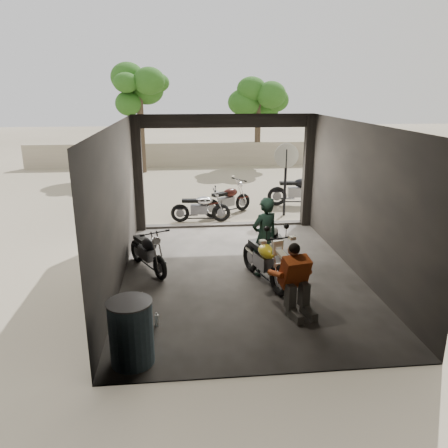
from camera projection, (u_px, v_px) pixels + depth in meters
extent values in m
plane|color=#7A6D56|center=(240.00, 274.00, 9.45)|extent=(80.00, 80.00, 0.00)
cube|color=#2D2B28|center=(240.00, 274.00, 9.45)|extent=(5.00, 7.00, 0.02)
plane|color=black|center=(242.00, 124.00, 8.50)|extent=(7.00, 7.00, 0.00)
cube|color=black|center=(279.00, 270.00, 5.65)|extent=(5.00, 0.02, 3.20)
cube|color=black|center=(118.00, 206.00, 8.74)|extent=(0.02, 7.00, 3.20)
cube|color=black|center=(358.00, 200.00, 9.22)|extent=(0.02, 7.00, 3.20)
cube|color=black|center=(138.00, 174.00, 11.96)|extent=(0.24, 0.24, 3.20)
cube|color=black|center=(308.00, 171.00, 12.42)|extent=(0.24, 0.24, 3.20)
cube|color=black|center=(224.00, 121.00, 11.80)|extent=(5.00, 0.16, 0.36)
cube|color=#2D2B28|center=(224.00, 225.00, 12.76)|extent=(5.00, 0.25, 0.08)
cube|color=gray|center=(204.00, 154.00, 22.57)|extent=(18.00, 0.30, 1.20)
cylinder|color=#382B1E|center=(142.00, 134.00, 20.51)|extent=(0.30, 0.30, 3.58)
ellipsoid|color=#1E4C14|center=(139.00, 84.00, 19.84)|extent=(2.20, 2.20, 3.14)
cylinder|color=#382B1E|center=(258.00, 134.00, 22.55)|extent=(0.30, 0.30, 3.20)
ellipsoid|color=#1E4C14|center=(258.00, 94.00, 21.95)|extent=(2.20, 2.20, 2.80)
imported|color=black|center=(265.00, 237.00, 9.18)|extent=(0.75, 0.64, 1.73)
cube|color=black|center=(275.00, 237.00, 10.55)|extent=(0.32, 0.32, 0.04)
cylinder|color=black|center=(270.00, 247.00, 10.48)|extent=(0.03, 0.03, 0.43)
cylinder|color=black|center=(281.00, 247.00, 10.50)|extent=(0.03, 0.03, 0.43)
cylinder|color=black|center=(268.00, 243.00, 10.73)|extent=(0.03, 0.03, 0.43)
cylinder|color=black|center=(279.00, 243.00, 10.76)|extent=(0.03, 0.03, 0.43)
ellipsoid|color=white|center=(273.00, 231.00, 10.54)|extent=(0.29, 0.30, 0.23)
cylinder|color=#405D6C|center=(131.00, 333.00, 6.26)|extent=(0.76, 0.76, 0.99)
cylinder|color=black|center=(285.00, 183.00, 13.57)|extent=(0.08, 0.08, 2.09)
cylinder|color=silver|center=(286.00, 156.00, 13.29)|extent=(0.76, 0.03, 0.76)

